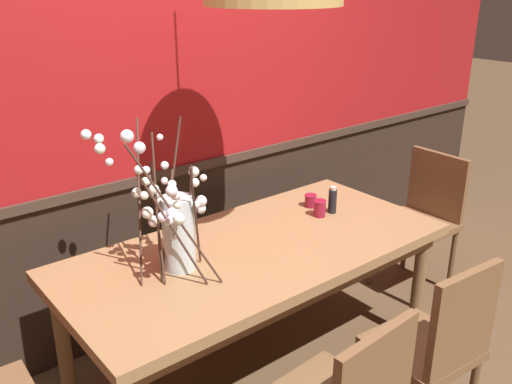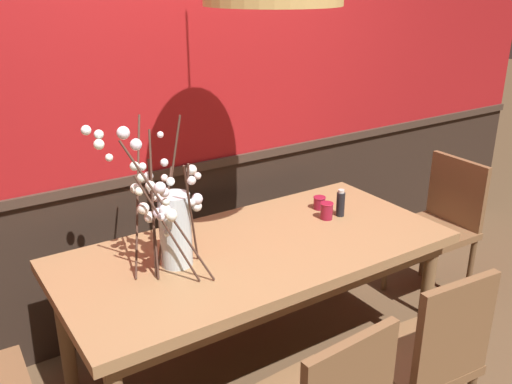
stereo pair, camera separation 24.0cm
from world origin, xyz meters
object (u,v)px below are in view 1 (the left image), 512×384
at_px(candle_holder_nearer_center, 310,200).
at_px(candle_holder_nearer_edge, 320,208).
at_px(chair_far_side_right, 210,217).
at_px(chair_far_side_left, 120,239).
at_px(dining_table, 256,261).
at_px(vase_with_blossoms, 174,225).
at_px(chair_near_side_right, 436,345).
at_px(chair_head_east_end, 423,214).
at_px(condiment_bottle, 333,200).

height_order(candle_holder_nearer_center, candle_holder_nearer_edge, candle_holder_nearer_edge).
relative_size(chair_far_side_right, chair_far_side_left, 0.95).
relative_size(dining_table, vase_with_blossoms, 2.89).
bearing_deg(chair_near_side_right, chair_head_east_end, 37.50).
distance_m(candle_holder_nearer_center, candle_holder_nearer_edge, 0.14).
height_order(chair_far_side_left, vase_with_blossoms, vase_with_blossoms).
bearing_deg(condiment_bottle, chair_head_east_end, -3.46).
relative_size(chair_far_side_left, vase_with_blossoms, 1.39).
xyz_separation_m(chair_far_side_right, vase_with_blossoms, (-0.74, -0.82, 0.45)).
relative_size(chair_head_east_end, candle_holder_nearer_center, 12.36).
bearing_deg(candle_holder_nearer_edge, chair_far_side_right, 103.09).
xyz_separation_m(chair_far_side_left, candle_holder_nearer_center, (0.87, -0.70, 0.25)).
xyz_separation_m(dining_table, chair_far_side_left, (-0.31, 0.90, -0.13)).
xyz_separation_m(dining_table, vase_with_blossoms, (-0.43, 0.05, 0.31)).
height_order(chair_near_side_right, vase_with_blossoms, vase_with_blossoms).
xyz_separation_m(dining_table, candle_holder_nearer_center, (0.56, 0.19, 0.12)).
bearing_deg(chair_near_side_right, candle_holder_nearer_center, 75.33).
distance_m(dining_table, chair_far_side_left, 0.96).
relative_size(vase_with_blossoms, candle_holder_nearer_edge, 7.12).
xyz_separation_m(chair_near_side_right, vase_with_blossoms, (-0.71, 0.91, 0.44)).
relative_size(chair_far_side_left, candle_holder_nearer_center, 12.62).
distance_m(dining_table, chair_head_east_end, 1.42).
xyz_separation_m(chair_near_side_right, chair_far_side_right, (0.03, 1.73, -0.02)).
bearing_deg(candle_holder_nearer_edge, chair_far_side_left, 134.31).
relative_size(chair_far_side_left, candle_holder_nearer_edge, 9.92).
bearing_deg(chair_head_east_end, chair_near_side_right, -142.50).
distance_m(chair_far_side_right, vase_with_blossoms, 1.19).
height_order(chair_far_side_right, condiment_bottle, condiment_bottle).
bearing_deg(vase_with_blossoms, chair_head_east_end, -1.32).
bearing_deg(chair_near_side_right, condiment_bottle, 71.28).
bearing_deg(chair_head_east_end, chair_far_side_left, 152.69).
distance_m(dining_table, chair_far_side_right, 0.93).
bearing_deg(vase_with_blossoms, chair_near_side_right, -52.09).
bearing_deg(candle_holder_nearer_center, chair_head_east_end, -12.38).
height_order(chair_head_east_end, condiment_bottle, chair_head_east_end).
height_order(dining_table, chair_head_east_end, chair_head_east_end).
relative_size(chair_far_side_right, condiment_bottle, 5.73).
distance_m(chair_near_side_right, condiment_bottle, 1.01).
xyz_separation_m(dining_table, chair_near_side_right, (0.28, -0.86, -0.13)).
distance_m(chair_near_side_right, candle_holder_nearer_center, 1.12).
bearing_deg(vase_with_blossoms, dining_table, -6.48).
distance_m(chair_near_side_right, chair_far_side_left, 1.86).
relative_size(dining_table, chair_far_side_left, 2.07).
bearing_deg(chair_near_side_right, candle_holder_nearer_edge, 76.62).
height_order(chair_far_side_right, candle_holder_nearer_edge, chair_far_side_right).
relative_size(dining_table, candle_holder_nearer_edge, 20.58).
height_order(chair_far_side_left, candle_holder_nearer_center, chair_far_side_left).
bearing_deg(vase_with_blossoms, chair_far_side_left, 82.06).
bearing_deg(chair_near_side_right, chair_far_side_right, 88.88).
height_order(chair_head_east_end, chair_far_side_right, chair_head_east_end).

